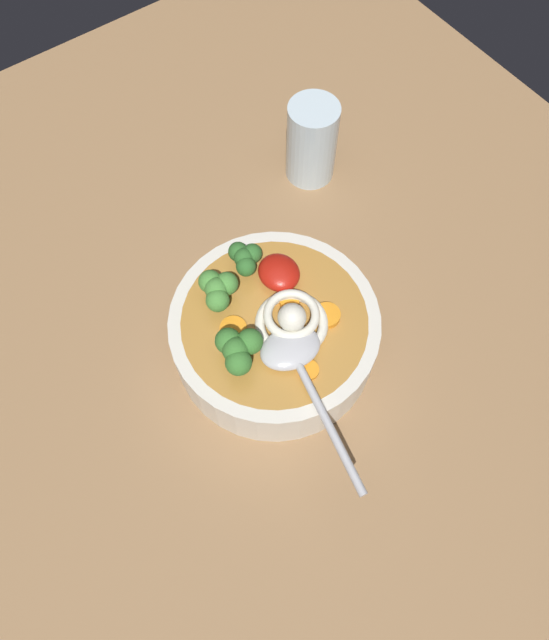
{
  "coord_description": "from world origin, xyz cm",
  "views": [
    {
      "loc": [
        -23.08,
        11.72,
        61.86
      ],
      "look_at": [
        -1.53,
        -3.88,
        8.87
      ],
      "focal_mm": 33.67,
      "sensor_mm": 36.0,
      "label": 1
    }
  ],
  "objects": [
    {
      "name": "table_slab",
      "position": [
        0.0,
        0.0,
        1.36
      ],
      "size": [
        109.82,
        109.82,
        2.73
      ],
      "primitive_type": "cube",
      "color": "#936D47",
      "rests_on": "ground"
    },
    {
      "name": "soup_bowl",
      "position": [
        -1.53,
        -3.88,
        5.9
      ],
      "size": [
        21.2,
        21.2,
        6.14
      ],
      "color": "silver",
      "rests_on": "table_slab"
    },
    {
      "name": "noodle_pile",
      "position": [
        -2.88,
        -4.96,
        9.86
      ],
      "size": [
        7.94,
        7.78,
        3.19
      ],
      "color": "silver",
      "rests_on": "soup_bowl"
    },
    {
      "name": "soup_spoon",
      "position": [
        -6.52,
        -2.82,
        9.67
      ],
      "size": [
        17.53,
        6.88,
        1.6
      ],
      "rotation": [
        0.0,
        0.0,
        2.93
      ],
      "color": "#B7B7BC",
      "rests_on": "soup_bowl"
    },
    {
      "name": "chili_sauce_dollop",
      "position": [
        2.15,
        -7.09,
        9.89
      ],
      "size": [
        4.57,
        4.11,
        2.06
      ],
      "primitive_type": "ellipsoid",
      "color": "#B2190F",
      "rests_on": "soup_bowl"
    },
    {
      "name": "broccoli_floret_left",
      "position": [
        5.1,
        -5.01,
        10.85
      ],
      "size": [
        4.0,
        3.44,
        3.16
      ],
      "color": "#7A9E60",
      "rests_on": "soup_bowl"
    },
    {
      "name": "broccoli_floret_right",
      "position": [
        -2.96,
        1.4,
        11.3
      ],
      "size": [
        4.91,
        4.22,
        3.88
      ],
      "color": "#7A9E60",
      "rests_on": "soup_bowl"
    },
    {
      "name": "broccoli_floret_beside_noodles",
      "position": [
        3.55,
        -0.76,
        11.13
      ],
      "size": [
        4.56,
        3.92,
        3.61
      ],
      "color": "#7A9E60",
      "rests_on": "soup_bowl"
    },
    {
      "name": "carrot_slice_center",
      "position": [
        -0.44,
        -0.02,
        9.08
      ],
      "size": [
        2.67,
        2.67,
        0.42
      ],
      "primitive_type": "cylinder",
      "color": "orange",
      "rests_on": "soup_bowl"
    },
    {
      "name": "carrot_slice_far",
      "position": [
        -0.71,
        -6.28,
        9.17
      ],
      "size": [
        2.08,
        2.08,
        0.61
      ],
      "primitive_type": "cylinder",
      "color": "orange",
      "rests_on": "soup_bowl"
    },
    {
      "name": "carrot_slice_near_spoon",
      "position": [
        -7.77,
        -3.31,
        9.08
      ],
      "size": [
        2.05,
        2.05,
        0.43
      ],
      "primitive_type": "cylinder",
      "color": "orange",
      "rests_on": "soup_bowl"
    },
    {
      "name": "carrot_slice_extra_b",
      "position": [
        -4.29,
        -8.27,
        9.22
      ],
      "size": [
        2.67,
        2.67,
        0.71
      ],
      "primitive_type": "cylinder",
      "color": "orange",
      "rests_on": "soup_bowl"
    },
    {
      "name": "drinking_glass",
      "position": [
        15.41,
        -21.58,
        7.93
      ],
      "size": [
        6.02,
        6.02,
        10.42
      ],
      "primitive_type": "cylinder",
      "color": "silver",
      "rests_on": "table_slab"
    }
  ]
}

